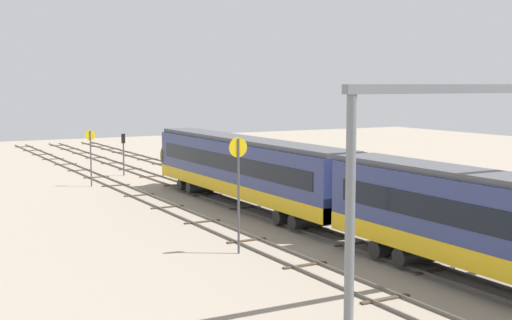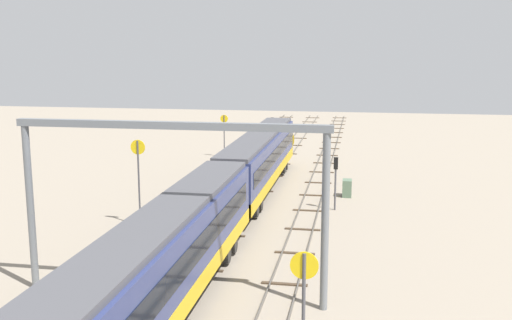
% 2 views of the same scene
% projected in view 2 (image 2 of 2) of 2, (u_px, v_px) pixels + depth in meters
% --- Properties ---
extents(ground_plane, '(141.32, 141.32, 0.00)m').
position_uv_depth(ground_plane, '(253.00, 200.00, 47.81)').
color(ground_plane, gray).
extents(track_near_foreground, '(125.32, 2.40, 0.16)m').
position_uv_depth(track_near_foreground, '(311.00, 202.00, 47.00)').
color(track_near_foreground, '#59544C').
rests_on(track_near_foreground, ground).
extents(track_with_train, '(125.32, 2.40, 0.16)m').
position_uv_depth(track_with_train, '(253.00, 200.00, 47.80)').
color(track_with_train, '#59544C').
rests_on(track_with_train, ground).
extents(track_middle, '(125.32, 2.40, 0.16)m').
position_uv_depth(track_middle, '(196.00, 197.00, 48.60)').
color(track_middle, '#59544C').
rests_on(track_middle, ground).
extents(train, '(75.20, 3.24, 4.80)m').
position_uv_depth(train, '(171.00, 256.00, 27.13)').
color(train, navy).
rests_on(train, ground).
extents(overhead_gantry, '(0.40, 15.16, 8.65)m').
position_uv_depth(overhead_gantry, '(170.00, 172.00, 27.90)').
color(overhead_gantry, slate).
rests_on(overhead_gantry, ground).
extents(speed_sign_near_foreground, '(0.14, 0.86, 4.79)m').
position_uv_depth(speed_sign_near_foreground, '(224.00, 130.00, 66.40)').
color(speed_sign_near_foreground, '#4C4C51').
rests_on(speed_sign_near_foreground, ground).
extents(speed_sign_mid_trackside, '(0.14, 0.92, 5.65)m').
position_uv_depth(speed_sign_mid_trackside, '(304.00, 312.00, 19.13)').
color(speed_sign_mid_trackside, '#4C4C51').
rests_on(speed_sign_mid_trackside, ground).
extents(speed_sign_far_trackside, '(0.14, 1.01, 5.98)m').
position_uv_depth(speed_sign_far_trackside, '(139.00, 170.00, 40.24)').
color(speed_sign_far_trackside, '#4C4C51').
rests_on(speed_sign_far_trackside, ground).
extents(signal_light_trackside_approach, '(0.31, 0.32, 3.99)m').
position_uv_depth(signal_light_trackside_approach, '(272.00, 129.00, 70.95)').
color(signal_light_trackside_approach, '#4C4C51').
rests_on(signal_light_trackside_approach, ground).
extents(signal_light_trackside_departure, '(0.31, 0.32, 4.05)m').
position_uv_depth(signal_light_trackside_departure, '(336.00, 175.00, 44.51)').
color(signal_light_trackside_departure, '#4C4C51').
rests_on(signal_light_trackside_departure, ground).
extents(relay_cabinet, '(1.15, 0.74, 1.41)m').
position_uv_depth(relay_cabinet, '(347.00, 188.00, 48.96)').
color(relay_cabinet, '#597259').
rests_on(relay_cabinet, ground).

